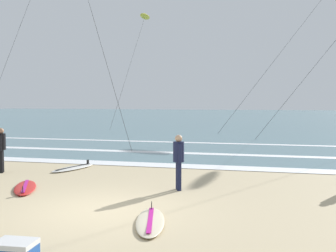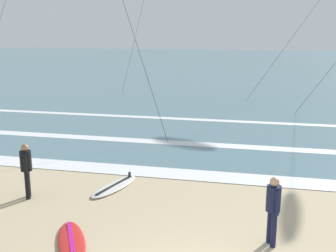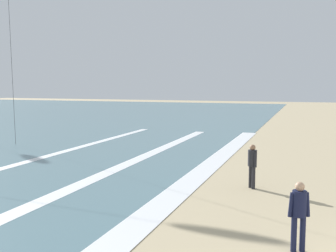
# 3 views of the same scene
# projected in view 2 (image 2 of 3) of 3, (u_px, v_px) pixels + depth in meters

# --- Properties ---
(ocean_surface) EXTENTS (140.00, 90.00, 0.01)m
(ocean_surface) POSITION_uv_depth(u_px,v_px,m) (253.00, 65.00, 55.73)
(ocean_surface) COLOR slate
(ocean_surface) RESTS_ON ground
(wave_foam_shoreline) EXTENTS (46.42, 1.03, 0.01)m
(wave_foam_shoreline) POSITION_uv_depth(u_px,v_px,m) (220.00, 177.00, 13.38)
(wave_foam_shoreline) COLOR white
(wave_foam_shoreline) RESTS_ON ocean_surface
(wave_foam_mid_break) EXTENTS (46.99, 0.69, 0.01)m
(wave_foam_mid_break) POSITION_uv_depth(u_px,v_px,m) (206.00, 145.00, 17.15)
(wave_foam_mid_break) COLOR white
(wave_foam_mid_break) RESTS_ON ocean_surface
(wave_foam_outer_break) EXTENTS (43.41, 0.53, 0.01)m
(wave_foam_outer_break) POSITION_uv_depth(u_px,v_px,m) (256.00, 122.00, 21.30)
(wave_foam_outer_break) COLOR white
(wave_foam_outer_break) RESTS_ON ocean_surface
(surfer_foreground_main) EXTENTS (0.32, 0.50, 1.60)m
(surfer_foreground_main) POSITION_uv_depth(u_px,v_px,m) (26.00, 166.00, 11.55)
(surfer_foreground_main) COLOR black
(surfer_foreground_main) RESTS_ON ground
(surfer_left_far) EXTENTS (0.32, 0.50, 1.60)m
(surfer_left_far) POSITION_uv_depth(u_px,v_px,m) (273.00, 205.00, 8.98)
(surfer_left_far) COLOR #141938
(surfer_left_far) RESTS_ON ground
(surfboard_left_pile) EXTENTS (1.55, 2.13, 0.25)m
(surfboard_left_pile) POSITION_uv_depth(u_px,v_px,m) (72.00, 242.00, 9.20)
(surfboard_left_pile) COLOR red
(surfboard_left_pile) RESTS_ON ground
(surfboard_foreground_flat) EXTENTS (1.17, 2.18, 0.25)m
(surfboard_foreground_flat) POSITION_uv_depth(u_px,v_px,m) (115.00, 186.00, 12.49)
(surfboard_foreground_flat) COLOR silver
(surfboard_foreground_flat) RESTS_ON ground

